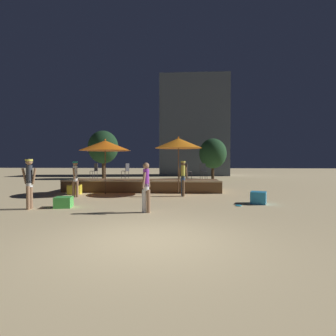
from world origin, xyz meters
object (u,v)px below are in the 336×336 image
object	(u,v)px
person_3	(75,177)
patio_umbrella_0	(178,143)
cube_seat_0	(258,198)
bistro_chair_3	(203,170)
person_0	(29,180)
patio_umbrella_1	(105,146)
bistro_chair_1	(187,170)
background_tree_0	(213,154)
person_2	(146,186)
frisbee_disc	(238,206)
cube_seat_1	(64,202)
bistro_chair_2	(126,169)
bistro_chair_0	(95,169)
cube_seat_2	(75,190)
person_1	(183,176)
background_tree_1	(103,147)

from	to	relation	value
person_3	patio_umbrella_0	bearing A→B (deg)	15.44
cube_seat_0	bistro_chair_3	bearing A→B (deg)	113.12
bistro_chair_3	person_0	bearing A→B (deg)	-154.41
patio_umbrella_1	person_3	world-z (taller)	patio_umbrella_1
patio_umbrella_0	bistro_chair_1	bearing A→B (deg)	70.59
patio_umbrella_0	background_tree_0	size ratio (longest dim) A/B	0.76
person_2	background_tree_0	bearing A→B (deg)	96.06
patio_umbrella_1	person_2	bearing A→B (deg)	-58.75
frisbee_disc	cube_seat_1	bearing A→B (deg)	-173.33
bistro_chair_2	patio_umbrella_1	bearing A→B (deg)	6.17
bistro_chair_0	bistro_chair_2	bearing A→B (deg)	45.28
cube_seat_2	person_1	bearing A→B (deg)	-3.74
cube_seat_1	bistro_chair_0	size ratio (longest dim) A/B	0.76
patio_umbrella_1	frisbee_disc	bearing A→B (deg)	-27.49
bistro_chair_2	background_tree_0	world-z (taller)	background_tree_0
bistro_chair_3	bistro_chair_0	bearing A→B (deg)	161.79
cube_seat_0	person_0	xyz separation A→B (m)	(-8.43, -1.79, 0.78)
cube_seat_1	frisbee_disc	size ratio (longest dim) A/B	2.98
bistro_chair_3	background_tree_1	world-z (taller)	background_tree_1
patio_umbrella_0	cube_seat_2	world-z (taller)	patio_umbrella_0
person_1	frisbee_disc	world-z (taller)	person_1
person_0	person_3	world-z (taller)	person_0
frisbee_disc	bistro_chair_1	bearing A→B (deg)	112.13
bistro_chair_1	patio_umbrella_0	bearing A→B (deg)	120.82
bistro_chair_2	background_tree_0	xyz separation A→B (m)	(6.13, 10.25, 1.24)
person_3	bistro_chair_2	world-z (taller)	person_3
background_tree_1	cube_seat_0	bearing A→B (deg)	-52.70
person_1	background_tree_0	size ratio (longest dim) A/B	0.44
person_0	person_2	bearing A→B (deg)	-96.82
person_2	frisbee_disc	distance (m)	3.73
frisbee_disc	bistro_chair_2	bearing A→B (deg)	136.38
cube_seat_0	bistro_chair_3	distance (m)	4.98
bistro_chair_2	frisbee_disc	world-z (taller)	bistro_chair_2
bistro_chair_0	bistro_chair_3	size ratio (longest dim) A/B	1.00
cube_seat_2	background_tree_1	bearing A→B (deg)	101.06
patio_umbrella_0	bistro_chair_1	size ratio (longest dim) A/B	3.32
person_0	frisbee_disc	size ratio (longest dim) A/B	7.72
patio_umbrella_0	person_2	size ratio (longest dim) A/B	1.81
person_3	background_tree_0	distance (m)	15.70
cube_seat_0	bistro_chair_1	world-z (taller)	bistro_chair_1
frisbee_disc	cube_seat_2	bearing A→B (deg)	158.60
bistro_chair_0	person_1	bearing A→B (deg)	14.49
patio_umbrella_0	bistro_chair_1	world-z (taller)	patio_umbrella_0
cube_seat_0	person_3	world-z (taller)	person_3
person_1	bistro_chair_1	bearing A→B (deg)	159.93
bistro_chair_3	patio_umbrella_1	bearing A→B (deg)	-178.09
cube_seat_2	frisbee_disc	bearing A→B (deg)	-21.40
background_tree_0	patio_umbrella_0	bearing A→B (deg)	-104.03
person_0	person_1	world-z (taller)	person_0
cube_seat_1	frisbee_disc	xyz separation A→B (m)	(6.48, 0.76, -0.18)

